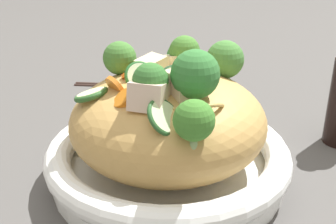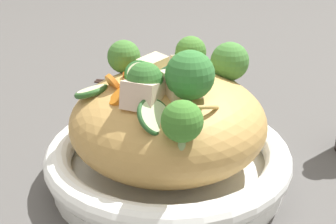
{
  "view_description": "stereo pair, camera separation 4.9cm",
  "coord_description": "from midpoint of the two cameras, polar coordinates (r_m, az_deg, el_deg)",
  "views": [
    {
      "loc": [
        0.3,
        0.33,
        0.28
      ],
      "look_at": [
        0.0,
        0.0,
        0.09
      ],
      "focal_mm": 45.18,
      "sensor_mm": 36.0,
      "label": 1
    },
    {
      "loc": [
        0.26,
        0.36,
        0.28
      ],
      "look_at": [
        0.0,
        0.0,
        0.09
      ],
      "focal_mm": 45.18,
      "sensor_mm": 36.0,
      "label": 2
    }
  ],
  "objects": [
    {
      "name": "ground_plane",
      "position": [
        0.53,
        2.67,
        -8.76
      ],
      "size": [
        3.0,
        3.0,
        0.0
      ],
      "primitive_type": "plane",
      "color": "#4C4A47"
    },
    {
      "name": "serving_bowl",
      "position": [
        0.51,
        2.72,
        -6.36
      ],
      "size": [
        0.29,
        0.29,
        0.05
      ],
      "color": "white",
      "rests_on": "ground_plane"
    },
    {
      "name": "noodle_heap",
      "position": [
        0.49,
        2.84,
        -1.27
      ],
      "size": [
        0.23,
        0.23,
        0.11
      ],
      "color": "tan",
      "rests_on": "serving_bowl"
    },
    {
      "name": "broccoli_florets",
      "position": [
        0.47,
        5.24,
        5.6
      ],
      "size": [
        0.18,
        0.2,
        0.08
      ],
      "color": "#92B075",
      "rests_on": "serving_bowl"
    },
    {
      "name": "carrot_coins",
      "position": [
        0.45,
        -3.31,
        3.52
      ],
      "size": [
        0.07,
        0.07,
        0.03
      ],
      "color": "orange",
      "rests_on": "serving_bowl"
    },
    {
      "name": "zucchini_slices",
      "position": [
        0.45,
        -1.41,
        2.71
      ],
      "size": [
        0.11,
        0.15,
        0.05
      ],
      "color": "beige",
      "rests_on": "serving_bowl"
    },
    {
      "name": "chicken_chunks",
      "position": [
        0.45,
        2.52,
        4.11
      ],
      "size": [
        0.15,
        0.12,
        0.04
      ],
      "color": "beige",
      "rests_on": "serving_bowl"
    },
    {
      "name": "chopsticks_pair",
      "position": [
        0.82,
        -0.42,
        3.77
      ],
      "size": [
        0.17,
        0.18,
        0.01
      ],
      "color": "black",
      "rests_on": "ground_plane"
    }
  ]
}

